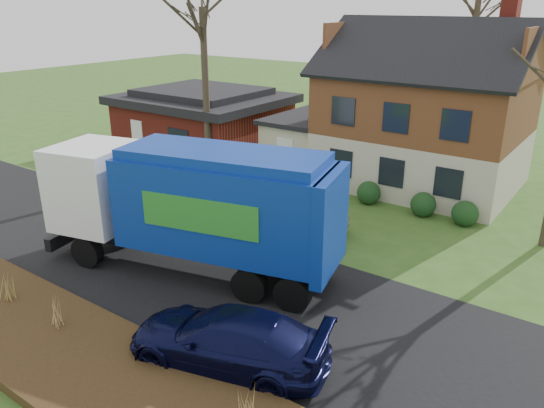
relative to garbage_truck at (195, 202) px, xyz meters
The scene contains 11 objects.
ground 2.64m from the garbage_truck, 19.30° to the right, with size 120.00×120.00×0.00m, color #31531B.
road 2.63m from the garbage_truck, 19.30° to the right, with size 80.00×7.00×0.02m, color black.
mulch_verge 6.06m from the garbage_truck, 83.36° to the right, with size 80.00×3.50×0.30m, color black.
main_house 13.93m from the garbage_truck, 81.14° to the left, with size 12.95×8.95×9.26m.
ranch_house 17.11m from the garbage_truck, 131.64° to the left, with size 9.80×8.20×3.70m.
garbage_truck is the anchor object (origin of this frame).
silver_sedan 4.95m from the garbage_truck, 85.67° to the left, with size 1.80×5.16×1.70m, color #9A9CA1.
navy_wagon 5.58m from the garbage_truck, 38.93° to the right, with size 2.13×5.25×1.52m, color black.
grass_clump_west 6.21m from the garbage_truck, 120.56° to the right, with size 0.33×0.28×0.89m.
grass_clump_mid 5.38m from the garbage_truck, 96.81° to the right, with size 0.32×0.27×0.90m.
grass_clump_east 7.99m from the garbage_truck, 39.62° to the right, with size 0.38×0.31×0.95m.
Camera 1 is at (10.95, -11.62, 8.75)m, focal length 35.00 mm.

